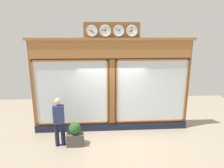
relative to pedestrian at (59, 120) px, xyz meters
name	(u,v)px	position (x,y,z in m)	size (l,w,h in m)	color
shop_facade	(112,85)	(-1.83, -1.12, 0.89)	(6.09, 0.42, 4.12)	brown
pedestrian	(59,120)	(0.00, 0.00, 0.00)	(0.39, 0.27, 1.69)	#191E38
planter_box	(75,139)	(-0.50, 0.02, -0.72)	(0.56, 0.36, 0.43)	#4C4742
planter_shrub	(75,128)	(-0.50, 0.02, -0.30)	(0.41, 0.41, 0.41)	#285623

